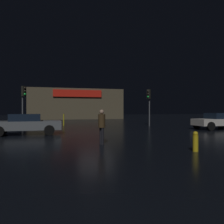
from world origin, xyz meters
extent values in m
plane|color=black|center=(0.00, 0.00, 0.00)|extent=(120.00, 120.00, 0.00)
cube|color=brown|center=(1.57, 27.85, 2.70)|extent=(16.65, 8.76, 5.39)
cube|color=red|center=(1.57, 23.32, 4.49)|extent=(8.29, 0.24, 1.21)
cylinder|color=#595B60|center=(-5.54, 5.33, 1.88)|extent=(0.11, 0.11, 3.76)
cube|color=black|center=(-5.42, 5.22, 3.31)|extent=(0.41, 0.41, 0.91)
sphere|color=black|center=(-5.31, 5.11, 3.58)|extent=(0.20, 0.20, 0.20)
sphere|color=black|center=(-5.31, 5.11, 3.31)|extent=(0.20, 0.20, 0.20)
sphere|color=#19D13F|center=(-5.31, 5.11, 3.04)|extent=(0.20, 0.20, 0.20)
cylinder|color=#595B60|center=(6.74, 5.51, 1.88)|extent=(0.12, 0.12, 3.77)
cube|color=black|center=(6.62, 5.41, 3.29)|extent=(0.40, 0.41, 0.96)
sphere|color=black|center=(6.50, 5.31, 3.58)|extent=(0.20, 0.20, 0.20)
sphere|color=black|center=(6.50, 5.31, 3.29)|extent=(0.20, 0.20, 0.20)
sphere|color=#19D13F|center=(6.50, 5.31, 3.00)|extent=(0.20, 0.20, 0.20)
cube|color=silver|center=(10.48, 0.15, 0.63)|extent=(3.84, 1.81, 0.56)
cube|color=black|center=(10.62, 0.16, 1.15)|extent=(1.61, 1.61, 0.49)
cylinder|color=black|center=(9.22, -0.75, 0.35)|extent=(0.70, 0.23, 0.70)
cylinder|color=black|center=(9.21, 1.03, 0.35)|extent=(0.70, 0.23, 0.70)
cylinder|color=black|center=(11.73, 1.05, 0.35)|extent=(0.70, 0.23, 0.70)
cube|color=slate|center=(-4.82, 0.03, 0.63)|extent=(4.62, 1.73, 0.59)
cube|color=black|center=(-4.84, 0.03, 1.16)|extent=(1.97, 1.52, 0.47)
cylinder|color=black|center=(-6.35, 0.83, 0.34)|extent=(0.67, 0.23, 0.67)
cylinder|color=black|center=(-3.29, -0.77, 0.34)|extent=(0.67, 0.23, 0.67)
cylinder|color=black|center=(-3.31, 0.88, 0.34)|extent=(0.67, 0.23, 0.67)
cylinder|color=black|center=(-0.85, -5.64, 0.41)|extent=(0.14, 0.14, 0.82)
cylinder|color=black|center=(-0.89, -5.48, 0.41)|extent=(0.14, 0.14, 0.82)
cylinder|color=#3F2D19|center=(-0.87, -5.56, 1.14)|extent=(0.42, 0.42, 0.65)
sphere|color=tan|center=(-0.87, -5.56, 1.58)|extent=(0.22, 0.22, 0.22)
cylinder|color=gold|center=(2.35, -8.39, 0.33)|extent=(0.22, 0.22, 0.65)
sphere|color=gold|center=(2.35, -8.39, 0.72)|extent=(0.20, 0.20, 0.20)
cylinder|color=gold|center=(-1.77, 8.41, 0.61)|extent=(0.12, 0.12, 1.23)
camera|label=1|loc=(-3.36, -16.39, 1.68)|focal=36.97mm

